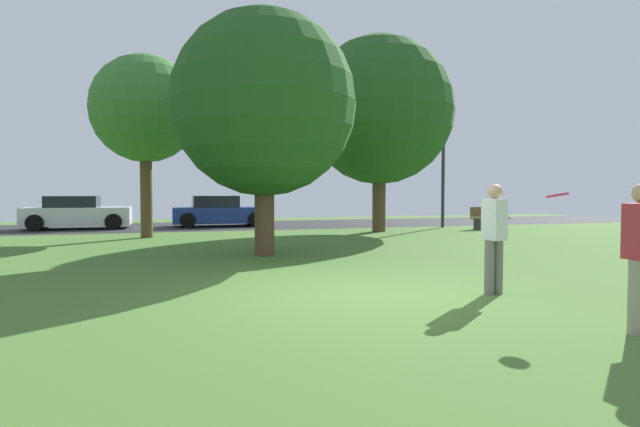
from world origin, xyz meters
The scene contains 11 objects.
ground_plane centered at (0.00, 0.00, 0.00)m, with size 44.00×44.00×0.00m, color #47702D.
road_strip centered at (0.00, 16.00, 0.00)m, with size 44.00×6.40×0.01m, color #28282B.
oak_tree_left centered at (-0.57, 4.94, 3.56)m, with size 4.34×4.34×5.74m.
maple_tree_near centered at (-3.40, 10.75, 4.20)m, with size 3.50×3.50×5.98m.
birch_tree_lone centered at (4.98, 10.88, 4.57)m, with size 5.57×5.57×7.37m.
person_catcher centered at (1.79, -0.58, 0.89)m, with size 0.30×0.34×1.61m.
frisbee_disc centered at (1.88, -1.72, 1.46)m, with size 0.38×0.38×0.08m.
parked_car_white centered at (-6.24, 15.71, 0.63)m, with size 4.01×2.02×1.34m.
parked_car_blue centered at (-0.54, 15.75, 0.62)m, with size 4.05×2.03×1.34m.
park_bench centered at (9.78, 10.73, 0.46)m, with size 1.60×0.45×0.90m.
street_lamp_post centered at (8.51, 12.20, 2.25)m, with size 0.14×0.14×4.50m, color #2D2D33.
Camera 1 is at (-2.82, -6.91, 1.50)m, focal length 28.48 mm.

